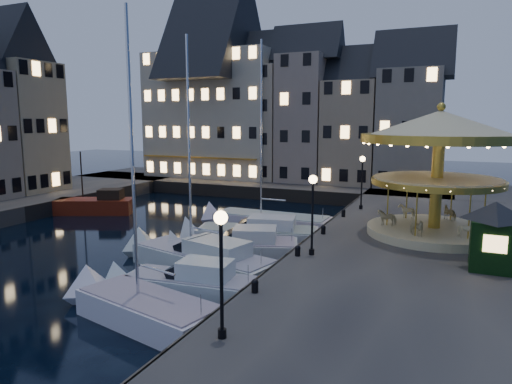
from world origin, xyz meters
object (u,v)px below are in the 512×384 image
at_px(bollard_b, 298,250).
at_px(carousel, 439,149).
at_px(streetlamp_b, 313,203).
at_px(streetlamp_c, 362,175).
at_px(motorboat_b, 183,286).
at_px(motorboat_c, 198,258).
at_px(streetlamp_a, 221,256).
at_px(bollard_c, 323,229).
at_px(motorboat_d, 235,249).
at_px(red_fishing_boat, 96,206).
at_px(bollard_d, 343,213).
at_px(motorboat_a, 140,308).
at_px(motorboat_e, 252,235).
at_px(bollard_a, 255,285).
at_px(ticket_kiosk, 495,224).
at_px(motorboat_f, 265,222).

bearing_deg(bollard_b, carousel, 49.69).
relative_size(streetlamp_b, streetlamp_c, 1.00).
distance_m(streetlamp_b, carousel, 9.24).
bearing_deg(motorboat_b, motorboat_c, 111.05).
relative_size(streetlamp_c, motorboat_b, 0.57).
xyz_separation_m(streetlamp_a, bollard_c, (-0.60, 14.50, -2.41)).
xyz_separation_m(streetlamp_b, streetlamp_c, (0.00, 13.50, 0.00)).
bearing_deg(motorboat_d, streetlamp_c, 66.71).
bearing_deg(red_fishing_boat, bollard_c, -10.92).
height_order(bollard_d, motorboat_a, motorboat_a).
bearing_deg(motorboat_b, streetlamp_b, 47.28).
height_order(streetlamp_b, motorboat_e, streetlamp_b).
height_order(streetlamp_b, red_fishing_boat, red_fishing_boat).
xyz_separation_m(bollard_d, motorboat_c, (-5.54, -11.20, -0.92)).
bearing_deg(motorboat_e, motorboat_c, -95.31).
height_order(motorboat_c, carousel, motorboat_c).
bearing_deg(motorboat_c, streetlamp_a, -55.10).
bearing_deg(motorboat_b, bollard_a, -13.24).
height_order(streetlamp_c, motorboat_d, streetlamp_c).
bearing_deg(streetlamp_a, motorboat_c, 124.90).
relative_size(streetlamp_a, bollard_a, 7.32).
height_order(bollard_a, carousel, carousel).
bearing_deg(motorboat_e, red_fishing_boat, 167.08).
bearing_deg(bollard_d, ticket_kiosk, -44.65).
distance_m(bollard_a, bollard_d, 16.00).
bearing_deg(motorboat_f, streetlamp_b, -55.28).
height_order(motorboat_a, red_fishing_boat, motorboat_a).
relative_size(bollard_a, ticket_kiosk, 0.16).
relative_size(streetlamp_c, ticket_kiosk, 1.14).
height_order(streetlamp_b, motorboat_f, motorboat_f).
height_order(motorboat_c, motorboat_e, motorboat_c).
relative_size(bollard_b, motorboat_c, 0.04).
height_order(bollard_c, motorboat_d, motorboat_d).
bearing_deg(bollard_a, motorboat_a, -158.96).
xyz_separation_m(streetlamp_c, motorboat_c, (-6.14, -14.70, -3.34)).
distance_m(bollard_b, motorboat_b, 6.17).
bearing_deg(motorboat_f, ticket_kiosk, -29.14).
relative_size(bollard_b, motorboat_a, 0.05).
distance_m(bollard_d, motorboat_f, 6.06).
bearing_deg(bollard_a, motorboat_e, 114.64).
xyz_separation_m(streetlamp_c, red_fishing_boat, (-22.45, -4.79, -3.33)).
bearing_deg(bollard_c, streetlamp_a, -87.63).
distance_m(red_fishing_boat, carousel, 28.76).
bearing_deg(motorboat_d, bollard_c, 33.44).
bearing_deg(ticket_kiosk, motorboat_a, -146.81).
distance_m(streetlamp_c, motorboat_b, 19.42).
height_order(motorboat_d, red_fishing_boat, red_fishing_boat).
relative_size(bollard_b, motorboat_d, 0.07).
bearing_deg(red_fishing_boat, bollard_a, -33.96).
xyz_separation_m(motorboat_d, motorboat_f, (-1.36, 7.95, -0.11)).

